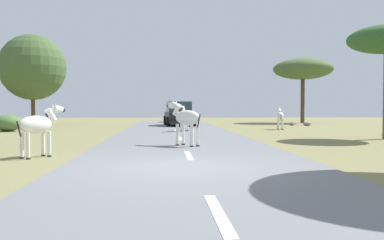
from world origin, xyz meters
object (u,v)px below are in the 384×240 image
(tree_3, at_px, (33,67))
(rock_1, at_px, (292,124))
(car_0, at_px, (183,113))
(tree_1, at_px, (303,69))
(zebra_1, at_px, (280,116))
(zebra_2, at_px, (186,118))
(car_1, at_px, (179,115))
(zebra_0, at_px, (184,115))
(zebra_3, at_px, (38,125))
(rock_0, at_px, (307,124))
(bush_3, at_px, (8,123))

(tree_3, relative_size, rock_1, 17.89)
(car_0, distance_m, tree_1, 11.36)
(tree_3, bearing_deg, zebra_1, -24.05)
(zebra_2, distance_m, car_1, 15.52)
(zebra_0, distance_m, zebra_3, 11.96)
(zebra_1, bearing_deg, tree_3, 167.49)
(car_1, bearing_deg, tree_3, -18.44)
(zebra_3, bearing_deg, rock_1, 90.99)
(zebra_1, relative_size, rock_1, 3.76)
(rock_1, bearing_deg, zebra_2, -119.14)
(zebra_1, bearing_deg, rock_1, 76.63)
(zebra_2, xyz_separation_m, rock_0, (9.87, 15.43, -0.84))
(zebra_0, relative_size, rock_0, 2.62)
(zebra_3, bearing_deg, zebra_2, 67.53)
(zebra_0, height_order, bush_3, zebra_0)
(rock_0, bearing_deg, tree_1, 73.97)
(zebra_2, height_order, rock_0, zebra_2)
(zebra_0, xyz_separation_m, bush_3, (-10.00, 1.24, -0.44))
(zebra_3, distance_m, rock_1, 22.63)
(rock_0, bearing_deg, zebra_3, -127.98)
(car_0, height_order, rock_0, car_0)
(tree_3, distance_m, bush_3, 9.53)
(zebra_3, bearing_deg, tree_3, 144.17)
(tree_3, bearing_deg, bush_3, -81.40)
(zebra_2, bearing_deg, car_1, 48.58)
(zebra_1, xyz_separation_m, zebra_2, (-6.41, -10.61, 0.16))
(zebra_2, height_order, zebra_3, zebra_2)
(tree_3, distance_m, rock_0, 21.43)
(zebra_1, relative_size, rock_0, 2.53)
(zebra_0, bearing_deg, zebra_3, 80.09)
(rock_0, relative_size, rock_1, 1.48)
(car_1, relative_size, rock_1, 11.38)
(zebra_2, height_order, tree_3, tree_3)
(car_1, relative_size, bush_3, 2.81)
(zebra_1, distance_m, zebra_2, 12.40)
(zebra_3, height_order, car_0, car_0)
(car_1, height_order, bush_3, car_1)
(zebra_1, relative_size, zebra_2, 0.93)
(car_0, bearing_deg, rock_1, -38.20)
(zebra_1, distance_m, car_1, 7.80)
(zebra_3, relative_size, rock_1, 3.77)
(zebra_0, height_order, car_0, car_0)
(zebra_1, xyz_separation_m, zebra_3, (-10.57, -13.14, 0.05))
(tree_3, height_order, rock_1, tree_3)
(car_0, xyz_separation_m, rock_0, (8.87, -7.77, -0.70))
(zebra_3, bearing_deg, car_0, 114.89)
(zebra_2, distance_m, rock_1, 18.29)
(zebra_0, height_order, tree_3, tree_3)
(zebra_2, xyz_separation_m, tree_3, (-10.92, 18.34, 3.48))
(zebra_1, xyz_separation_m, car_0, (-5.41, 12.60, 0.01))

